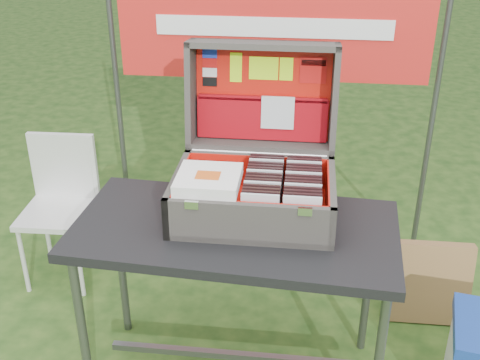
# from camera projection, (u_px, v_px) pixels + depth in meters

# --- Properties ---
(table) EXTENTS (1.28, 0.70, 0.78)m
(table) POSITION_uv_depth(u_px,v_px,m) (235.00, 306.00, 2.49)
(table) COLOR black
(table) RESTS_ON ground
(table_top) EXTENTS (1.28, 0.70, 0.04)m
(table_top) POSITION_uv_depth(u_px,v_px,m) (235.00, 230.00, 2.32)
(table_top) COLOR black
(table_top) RESTS_ON ground
(table_leg_fl) EXTENTS (0.04, 0.04, 0.74)m
(table_leg_fl) POSITION_uv_depth(u_px,v_px,m) (84.00, 341.00, 2.34)
(table_leg_fl) COLOR #59595B
(table_leg_fl) RESTS_ON ground
(table_leg_bl) EXTENTS (0.04, 0.04, 0.74)m
(table_leg_bl) POSITION_uv_depth(u_px,v_px,m) (121.00, 266.00, 2.78)
(table_leg_bl) COLOR #59595B
(table_leg_bl) RESTS_ON ground
(table_leg_br) EXTENTS (0.04, 0.04, 0.74)m
(table_leg_br) POSITION_uv_depth(u_px,v_px,m) (368.00, 283.00, 2.67)
(table_leg_br) COLOR #59595B
(table_leg_br) RESTS_ON ground
(table_brace) EXTENTS (1.10, 0.03, 0.03)m
(table_brace) POSITION_uv_depth(u_px,v_px,m) (236.00, 355.00, 2.61)
(table_brace) COLOR #59595B
(table_brace) RESTS_ON ground
(suitcase) EXTENTS (0.63, 0.61, 0.60)m
(suitcase) POSITION_uv_depth(u_px,v_px,m) (256.00, 140.00, 2.30)
(suitcase) COLOR #514B45
(suitcase) RESTS_ON table
(suitcase_base_bottom) EXTENTS (0.63, 0.45, 0.02)m
(suitcase_base_bottom) POSITION_uv_depth(u_px,v_px,m) (253.00, 212.00, 2.38)
(suitcase_base_bottom) COLOR #514B45
(suitcase_base_bottom) RESTS_ON table_top
(suitcase_base_wall_front) EXTENTS (0.63, 0.02, 0.17)m
(suitcase_base_wall_front) POSITION_uv_depth(u_px,v_px,m) (248.00, 224.00, 2.16)
(suitcase_base_wall_front) COLOR #514B45
(suitcase_base_wall_front) RESTS_ON table_top
(suitcase_base_wall_back) EXTENTS (0.63, 0.02, 0.17)m
(suitcase_base_wall_back) POSITION_uv_depth(u_px,v_px,m) (258.00, 173.00, 2.54)
(suitcase_base_wall_back) COLOR #514B45
(suitcase_base_wall_back) RESTS_ON table_top
(suitcase_base_wall_left) EXTENTS (0.02, 0.45, 0.17)m
(suitcase_base_wall_left) POSITION_uv_depth(u_px,v_px,m) (178.00, 192.00, 2.38)
(suitcase_base_wall_left) COLOR #514B45
(suitcase_base_wall_left) RESTS_ON table_top
(suitcase_base_wall_right) EXTENTS (0.02, 0.45, 0.17)m
(suitcase_base_wall_right) POSITION_uv_depth(u_px,v_px,m) (331.00, 201.00, 2.32)
(suitcase_base_wall_right) COLOR #514B45
(suitcase_base_wall_right) RESTS_ON table_top
(suitcase_liner_floor) EXTENTS (0.58, 0.40, 0.01)m
(suitcase_liner_floor) POSITION_uv_depth(u_px,v_px,m) (253.00, 209.00, 2.38)
(suitcase_liner_floor) COLOR red
(suitcase_liner_floor) RESTS_ON suitcase_base_bottom
(suitcase_latch_left) EXTENTS (0.05, 0.01, 0.03)m
(suitcase_latch_left) POSITION_uv_depth(u_px,v_px,m) (192.00, 205.00, 2.14)
(suitcase_latch_left) COLOR silver
(suitcase_latch_left) RESTS_ON suitcase_base_wall_front
(suitcase_latch_right) EXTENTS (0.05, 0.01, 0.03)m
(suitcase_latch_right) POSITION_uv_depth(u_px,v_px,m) (305.00, 212.00, 2.10)
(suitcase_latch_right) COLOR silver
(suitcase_latch_right) RESTS_ON suitcase_base_wall_front
(suitcase_hinge) EXTENTS (0.56, 0.02, 0.02)m
(suitcase_hinge) POSITION_uv_depth(u_px,v_px,m) (259.00, 153.00, 2.51)
(suitcase_hinge) COLOR silver
(suitcase_hinge) RESTS_ON suitcase_base_wall_back
(suitcase_lid_back) EXTENTS (0.63, 0.08, 0.45)m
(suitcase_lid_back) POSITION_uv_depth(u_px,v_px,m) (263.00, 93.00, 2.58)
(suitcase_lid_back) COLOR #514B45
(suitcase_lid_back) RESTS_ON suitcase_base_wall_back
(suitcase_lid_rim_far) EXTENTS (0.63, 0.17, 0.05)m
(suitcase_lid_rim_far) POSITION_uv_depth(u_px,v_px,m) (263.00, 45.00, 2.44)
(suitcase_lid_rim_far) COLOR #514B45
(suitcase_lid_rim_far) RESTS_ON suitcase_lid_back
(suitcase_lid_rim_near) EXTENTS (0.63, 0.17, 0.05)m
(suitcase_lid_rim_near) POSITION_uv_depth(u_px,v_px,m) (261.00, 145.00, 2.58)
(suitcase_lid_rim_near) COLOR #514B45
(suitcase_lid_rim_near) RESTS_ON suitcase_lid_back
(suitcase_lid_rim_left) EXTENTS (0.02, 0.22, 0.47)m
(suitcase_lid_rim_left) POSITION_uv_depth(u_px,v_px,m) (191.00, 94.00, 2.54)
(suitcase_lid_rim_left) COLOR #514B45
(suitcase_lid_rim_left) RESTS_ON suitcase_lid_back
(suitcase_lid_rim_right) EXTENTS (0.02, 0.22, 0.47)m
(suitcase_lid_rim_right) POSITION_uv_depth(u_px,v_px,m) (335.00, 99.00, 2.48)
(suitcase_lid_rim_right) COLOR #514B45
(suitcase_lid_rim_right) RESTS_ON suitcase_lid_back
(suitcase_lid_liner) EXTENTS (0.57, 0.06, 0.39)m
(suitcase_lid_liner) POSITION_uv_depth(u_px,v_px,m) (263.00, 94.00, 2.57)
(suitcase_lid_liner) COLOR red
(suitcase_lid_liner) RESTS_ON suitcase_lid_back
(suitcase_liner_wall_front) EXTENTS (0.58, 0.01, 0.14)m
(suitcase_liner_wall_front) POSITION_uv_depth(u_px,v_px,m) (248.00, 219.00, 2.17)
(suitcase_liner_wall_front) COLOR red
(suitcase_liner_wall_front) RESTS_ON suitcase_base_bottom
(suitcase_liner_wall_back) EXTENTS (0.58, 0.01, 0.14)m
(suitcase_liner_wall_back) POSITION_uv_depth(u_px,v_px,m) (258.00, 172.00, 2.52)
(suitcase_liner_wall_back) COLOR red
(suitcase_liner_wall_back) RESTS_ON suitcase_base_bottom
(suitcase_liner_wall_left) EXTENTS (0.01, 0.40, 0.14)m
(suitcase_liner_wall_left) POSITION_uv_depth(u_px,v_px,m) (182.00, 190.00, 2.37)
(suitcase_liner_wall_left) COLOR red
(suitcase_liner_wall_left) RESTS_ON suitcase_base_bottom
(suitcase_liner_wall_right) EXTENTS (0.01, 0.40, 0.14)m
(suitcase_liner_wall_right) POSITION_uv_depth(u_px,v_px,m) (327.00, 198.00, 2.31)
(suitcase_liner_wall_right) COLOR red
(suitcase_liner_wall_right) RESTS_ON suitcase_base_bottom
(suitcase_lid_pocket) EXTENTS (0.56, 0.05, 0.18)m
(suitcase_lid_pocket) POSITION_uv_depth(u_px,v_px,m) (262.00, 119.00, 2.58)
(suitcase_lid_pocket) COLOR #990811
(suitcase_lid_pocket) RESTS_ON suitcase_lid_liner
(suitcase_pocket_edge) EXTENTS (0.55, 0.02, 0.02)m
(suitcase_pocket_edge) POSITION_uv_depth(u_px,v_px,m) (262.00, 98.00, 2.55)
(suitcase_pocket_edge) COLOR #990811
(suitcase_pocket_edge) RESTS_ON suitcase_lid_pocket
(suitcase_pocket_cd) EXTENTS (0.14, 0.03, 0.14)m
(suitcase_pocket_cd) POSITION_uv_depth(u_px,v_px,m) (278.00, 113.00, 2.55)
(suitcase_pocket_cd) COLOR silver
(suitcase_pocket_cd) RESTS_ON suitcase_lid_pocket
(lid_sticker_cc_a) EXTENTS (0.06, 0.01, 0.04)m
(lid_sticker_cc_a) POSITION_uv_depth(u_px,v_px,m) (210.00, 53.00, 2.53)
(lid_sticker_cc_a) COLOR #1933B2
(lid_sticker_cc_a) RESTS_ON suitcase_lid_liner
(lid_sticker_cc_b) EXTENTS (0.06, 0.01, 0.04)m
(lid_sticker_cc_b) POSITION_uv_depth(u_px,v_px,m) (210.00, 63.00, 2.54)
(lid_sticker_cc_b) COLOR red
(lid_sticker_cc_b) RESTS_ON suitcase_lid_liner
(lid_sticker_cc_c) EXTENTS (0.06, 0.01, 0.04)m
(lid_sticker_cc_c) POSITION_uv_depth(u_px,v_px,m) (210.00, 72.00, 2.56)
(lid_sticker_cc_c) COLOR white
(lid_sticker_cc_c) RESTS_ON suitcase_lid_liner
(lid_sticker_cc_d) EXTENTS (0.06, 0.01, 0.04)m
(lid_sticker_cc_d) POSITION_uv_depth(u_px,v_px,m) (210.00, 82.00, 2.57)
(lid_sticker_cc_d) COLOR black
(lid_sticker_cc_d) RESTS_ON suitcase_lid_liner
(lid_card_neon_tall) EXTENTS (0.05, 0.02, 0.12)m
(lid_card_neon_tall) POSITION_uv_depth(u_px,v_px,m) (236.00, 67.00, 2.54)
(lid_card_neon_tall) COLOR #C1FB14
(lid_card_neon_tall) RESTS_ON suitcase_lid_liner
(lid_card_neon_main) EXTENTS (0.12, 0.02, 0.09)m
(lid_card_neon_main) POSITION_uv_depth(u_px,v_px,m) (264.00, 68.00, 2.52)
(lid_card_neon_main) COLOR #C1FB14
(lid_card_neon_main) RESTS_ON suitcase_lid_liner
(lid_card_neon_small) EXTENTS (0.06, 0.02, 0.09)m
(lid_card_neon_small) POSITION_uv_depth(u_px,v_px,m) (286.00, 69.00, 2.51)
(lid_card_neon_small) COLOR #C1FB14
(lid_card_neon_small) RESTS_ON suitcase_lid_liner
(lid_sticker_band) EXTENTS (0.11, 0.02, 0.11)m
(lid_sticker_band) POSITION_uv_depth(u_px,v_px,m) (313.00, 70.00, 2.50)
(lid_sticker_band) COLOR red
(lid_sticker_band) RESTS_ON suitcase_lid_liner
(lid_sticker_band_bar) EXTENTS (0.10, 0.01, 0.02)m
(lid_sticker_band_bar) POSITION_uv_depth(u_px,v_px,m) (314.00, 63.00, 2.49)
(lid_sticker_band_bar) COLOR black
(lid_sticker_band_bar) RESTS_ON suitcase_lid_liner
(cd_left_0) EXTENTS (0.14, 0.01, 0.16)m
(cd_left_0) POSITION_uv_depth(u_px,v_px,m) (260.00, 214.00, 2.18)
(cd_left_0) COLOR silver
(cd_left_0) RESTS_ON suitcase_liner_floor
(cd_left_1) EXTENTS (0.14, 0.01, 0.16)m
(cd_left_1) POSITION_uv_depth(u_px,v_px,m) (260.00, 210.00, 2.20)
(cd_left_1) COLOR black
(cd_left_1) RESTS_ON suitcase_liner_floor
(cd_left_2) EXTENTS (0.14, 0.01, 0.16)m
(cd_left_2) POSITION_uv_depth(u_px,v_px,m) (261.00, 207.00, 2.22)
(cd_left_2) COLOR black
(cd_left_2) RESTS_ON suitcase_liner_floor
(cd_left_3) EXTENTS (0.14, 0.01, 0.16)m
(cd_left_3) POSITION_uv_depth(u_px,v_px,m) (262.00, 204.00, 2.25)
(cd_left_3) COLOR black
(cd_left_3) RESTS_ON suitcase_liner_floor
(cd_left_4) EXTENTS (0.14, 0.01, 0.16)m
(cd_left_4) POSITION_uv_depth(u_px,v_px,m) (262.00, 201.00, 2.27)
(cd_left_4) COLOR silver
(cd_left_4) RESTS_ON suitcase_liner_floor
(cd_left_5) EXTENTS (0.14, 0.01, 0.16)m
(cd_left_5) POSITION_uv_depth(u_px,v_px,m) (263.00, 197.00, 2.29)
(cd_left_5) COLOR black
(cd_left_5) RESTS_ON suitcase_liner_floor
(cd_left_6) EXTENTS (0.14, 0.01, 0.16)m
(cd_left_6) POSITION_uv_depth(u_px,v_px,m) (263.00, 194.00, 2.31)
(cd_left_6) COLOR black
(cd_left_6) RESTS_ON suitcase_liner_floor
(cd_left_7) EXTENTS (0.14, 0.01, 0.16)m
(cd_left_7) POSITION_uv_depth(u_px,v_px,m) (264.00, 191.00, 2.33)
(cd_left_7) COLOR black
(cd_left_7) RESTS_ON suitcase_liner_floor
(cd_left_8) EXTENTS (0.14, 0.01, 0.16)m
(cd_left_8) POSITION_uv_depth(u_px,v_px,m) (264.00, 188.00, 2.35)
(cd_left_8) COLOR silver
(cd_left_8) RESTS_ON suitcase_liner_floor
(cd_left_9) EXTENTS (0.14, 0.01, 0.16)m
(cd_left_9) POSITION_uv_depth(u_px,v_px,m) (265.00, 186.00, 2.38)
(cd_left_9) COLOR black
(cd_left_9) RESTS_ON suitcase_liner_floor
(cd_left_10) EXTENTS (0.14, 0.01, 0.16)m
(cd_left_10) POSITION_uv_depth(u_px,v_px,m) (265.00, 183.00, 2.40)
(cd_left_10) COLOR black
(cd_left_10) RESTS_ON suitcase_liner_floor
(cd_left_11) EXTENTS (0.14, 0.01, 0.16)m
(cd_left_11) POSITION_uv_depth(u_px,v_px,m) (266.00, 180.00, 2.42)
(cd_left_11) COLOR black
(cd_left_11) RESTS_ON suitcase_liner_floor
(cd_left_12) EXTENTS (0.14, 0.01, 0.16)m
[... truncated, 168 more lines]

